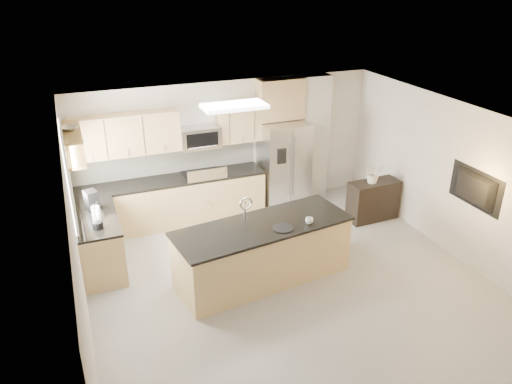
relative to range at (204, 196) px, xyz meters
name	(u,v)px	position (x,y,z in m)	size (l,w,h in m)	color
floor	(296,293)	(0.60, -2.92, -0.47)	(6.50, 6.50, 0.00)	#AFABA7
ceiling	(303,130)	(0.60, -2.92, 2.13)	(6.00, 6.50, 0.02)	silver
wall_back	(227,147)	(0.60, 0.33, 0.83)	(6.00, 0.02, 2.60)	silver
wall_front	(463,378)	(0.60, -6.17, 0.83)	(6.00, 0.02, 2.60)	silver
wall_left	(78,259)	(-2.40, -2.92, 0.83)	(0.02, 6.50, 2.60)	silver
wall_right	(466,186)	(3.60, -2.92, 0.83)	(0.02, 6.50, 2.60)	silver
back_counter	(172,201)	(-0.63, 0.01, 0.00)	(3.55, 0.66, 1.44)	tan
left_counter	(100,242)	(-2.07, -1.07, -0.01)	(0.66, 1.50, 0.92)	tan
range	(204,196)	(0.00, 0.00, 0.00)	(0.76, 0.64, 1.14)	black
upper_cabinets	(161,131)	(-0.70, 0.16, 1.35)	(3.50, 0.33, 0.75)	tan
microwave	(200,137)	(0.00, 0.12, 1.16)	(0.76, 0.40, 0.40)	#B5B5B8
refrigerator	(283,165)	(1.66, -0.05, 0.42)	(0.92, 0.78, 1.78)	#B5B5B8
partition_column	(313,138)	(2.42, 0.18, 0.83)	(0.60, 0.30, 2.60)	beige
window	(69,177)	(-2.38, -1.07, 1.18)	(0.04, 1.15, 1.65)	white
shelf_lower	(74,155)	(-2.25, -0.97, 1.48)	(0.30, 1.20, 0.04)	olive
shelf_upper	(70,132)	(-2.25, -0.97, 1.85)	(0.30, 1.20, 0.04)	olive
ceiling_fixture	(234,106)	(0.20, -1.32, 2.09)	(1.00, 0.50, 0.06)	white
island	(263,252)	(0.28, -2.35, 0.01)	(2.88, 1.37, 1.38)	tan
credenza	(373,200)	(3.05, -1.23, -0.08)	(0.98, 0.41, 0.78)	black
cup	(309,221)	(0.95, -2.57, 0.53)	(0.12, 0.12, 0.10)	white
platter	(283,228)	(0.51, -2.57, 0.49)	(0.32, 0.32, 0.02)	black
blender	(97,219)	(-2.07, -1.47, 0.61)	(0.16, 0.16, 0.37)	black
kettle	(98,210)	(-2.02, -1.07, 0.56)	(0.20, 0.20, 0.25)	#B5B5B8
coffee_maker	(92,201)	(-2.09, -0.79, 0.61)	(0.23, 0.26, 0.34)	black
bowl	(70,128)	(-2.25, -0.95, 1.91)	(0.34, 0.34, 0.08)	#B5B5B8
flower_vase	(374,168)	(2.99, -1.24, 0.61)	(0.54, 0.47, 0.60)	white
television	(471,189)	(3.51, -3.12, 0.88)	(1.08, 0.14, 0.62)	black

